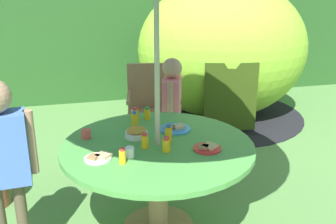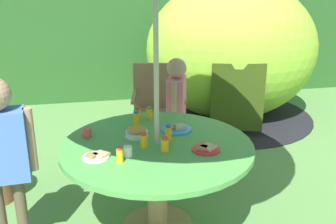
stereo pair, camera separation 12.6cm
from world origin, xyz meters
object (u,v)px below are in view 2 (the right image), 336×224
at_px(garden_table, 157,161).
at_px(dome_tent, 231,51).
at_px(juice_bottle_mid_left, 136,118).
at_px(snack_bowl, 137,132).
at_px(juice_bottle_near_right, 120,155).
at_px(plate_far_right, 206,148).
at_px(juice_bottle_back_edge, 168,133).
at_px(cup_far, 128,151).
at_px(cup_near, 87,132).
at_px(plate_front_edge, 97,156).
at_px(juice_bottle_center_back, 137,113).
at_px(juice_bottle_mid_right, 150,113).
at_px(child_in_pink_shirt, 176,99).
at_px(juice_bottle_center_front, 144,141).
at_px(juice_bottle_far_left, 165,145).
at_px(wooden_chair, 159,105).
at_px(plate_near_left, 176,128).
at_px(child_in_blue_shirt, 1,146).

bearing_deg(garden_table, dome_tent, 59.49).
relative_size(dome_tent, juice_bottle_mid_left, 23.42).
bearing_deg(snack_bowl, juice_bottle_near_right, -111.28).
height_order(plate_far_right, juice_bottle_back_edge, juice_bottle_back_edge).
distance_m(plate_far_right, cup_far, 0.54).
bearing_deg(juice_bottle_near_right, cup_near, 113.62).
relative_size(plate_front_edge, juice_bottle_near_right, 1.77).
height_order(dome_tent, cup_far, dome_tent).
xyz_separation_m(juice_bottle_center_back, juice_bottle_back_edge, (0.17, -0.49, 0.01)).
bearing_deg(plate_far_right, juice_bottle_mid_left, 125.34).
relative_size(juice_bottle_mid_right, juice_bottle_back_edge, 0.85).
height_order(child_in_pink_shirt, juice_bottle_near_right, child_in_pink_shirt).
bearing_deg(plate_far_right, juice_bottle_center_front, 162.99).
distance_m(juice_bottle_center_back, juice_bottle_mid_left, 0.11).
height_order(garden_table, juice_bottle_far_left, juice_bottle_far_left).
height_order(wooden_chair, cup_far, wooden_chair).
distance_m(child_in_pink_shirt, juice_bottle_far_left, 1.16).
bearing_deg(juice_bottle_near_right, snack_bowl, 68.72).
relative_size(juice_bottle_center_front, juice_bottle_center_back, 1.04).
height_order(child_in_pink_shirt, cup_near, child_in_pink_shirt).
distance_m(juice_bottle_mid_left, cup_near, 0.44).
xyz_separation_m(garden_table, juice_bottle_center_front, (-0.10, -0.03, 0.19)).
height_order(garden_table, cup_far, cup_far).
bearing_deg(juice_bottle_center_back, cup_far, -102.18).
bearing_deg(juice_bottle_mid_left, snack_bowl, -96.10).
bearing_deg(cup_near, dome_tent, 48.07).
height_order(juice_bottle_far_left, cup_near, juice_bottle_far_left).
bearing_deg(cup_far, plate_near_left, 44.00).
bearing_deg(plate_near_left, juice_bottle_mid_left, 148.29).
xyz_separation_m(wooden_chair, plate_far_right, (0.07, -1.51, 0.17)).
xyz_separation_m(plate_far_right, cup_near, (-0.81, 0.40, 0.02)).
bearing_deg(garden_table, juice_bottle_back_edge, 28.07).
bearing_deg(plate_far_right, juice_bottle_back_edge, 137.45).
relative_size(garden_table, juice_bottle_mid_left, 12.38).
bearing_deg(child_in_blue_shirt, garden_table, -0.00).
bearing_deg(child_in_pink_shirt, plate_far_right, 17.89).
height_order(snack_bowl, plate_near_left, snack_bowl).
xyz_separation_m(snack_bowl, juice_bottle_center_front, (0.03, -0.20, 0.02)).
distance_m(wooden_chair, plate_front_edge, 1.64).
height_order(dome_tent, cup_near, dome_tent).
relative_size(wooden_chair, cup_far, 13.25).
bearing_deg(juice_bottle_mid_left, garden_table, -77.21).
xyz_separation_m(juice_bottle_center_front, juice_bottle_back_edge, (0.19, 0.08, 0.01)).
distance_m(wooden_chair, plate_far_right, 1.52).
distance_m(wooden_chair, dome_tent, 1.49).
relative_size(garden_table, juice_bottle_far_left, 13.05).
bearing_deg(plate_near_left, child_in_pink_shirt, 77.76).
xyz_separation_m(juice_bottle_center_back, juice_bottle_mid_right, (0.10, -0.01, -0.00)).
relative_size(child_in_pink_shirt, juice_bottle_center_back, 10.38).
xyz_separation_m(dome_tent, juice_bottle_back_edge, (-1.26, -2.24, -0.12)).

